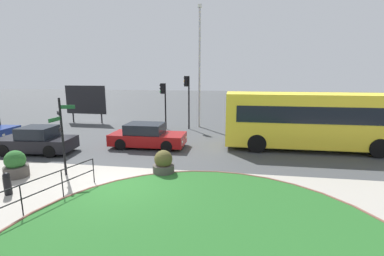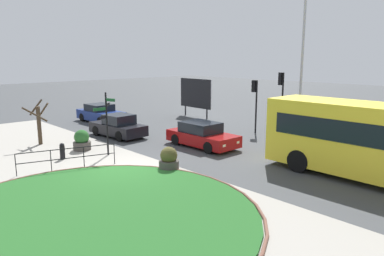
# 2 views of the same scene
# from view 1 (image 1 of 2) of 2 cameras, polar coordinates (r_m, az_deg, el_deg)

# --- Properties ---
(ground) EXTENTS (120.00, 120.00, 0.00)m
(ground) POSITION_cam_1_polar(r_m,az_deg,el_deg) (10.74, -15.14, -11.95)
(ground) COLOR #3D3F42
(sidewalk_paving) EXTENTS (32.00, 8.08, 0.02)m
(sidewalk_paving) POSITION_cam_1_polar(r_m,az_deg,el_deg) (9.16, -20.29, -16.45)
(sidewalk_paving) COLOR #9E998E
(sidewalk_paving) RESTS_ON ground
(grass_island) EXTENTS (10.58, 10.58, 0.10)m
(grass_island) POSITION_cam_1_polar(r_m,az_deg,el_deg) (6.94, 2.08, -25.16)
(grass_island) COLOR #235B23
(grass_island) RESTS_ON ground
(grass_kerb_ring) EXTENTS (10.89, 10.89, 0.11)m
(grass_kerb_ring) POSITION_cam_1_polar(r_m,az_deg,el_deg) (6.93, 2.08, -25.13)
(grass_kerb_ring) COLOR brown
(grass_kerb_ring) RESTS_ON ground
(signpost_directional) EXTENTS (1.02, 1.18, 3.26)m
(signpost_directional) POSITION_cam_1_polar(r_m,az_deg,el_deg) (12.15, -25.86, -0.55)
(signpost_directional) COLOR black
(signpost_directional) RESTS_ON ground
(bollard_foreground) EXTENTS (0.25, 0.25, 0.83)m
(bollard_foreground) POSITION_cam_1_polar(r_m,az_deg,el_deg) (11.56, -34.51, -9.66)
(bollard_foreground) COLOR black
(bollard_foreground) RESTS_ON ground
(railing_grass_edge) EXTENTS (1.28, 4.04, 1.00)m
(railing_grass_edge) POSITION_cam_1_polar(r_m,az_deg,el_deg) (9.95, -29.04, -10.88)
(railing_grass_edge) COLOR black
(railing_grass_edge) RESTS_ON ground
(bus_yellow) EXTENTS (9.46, 2.55, 3.14)m
(bus_yellow) POSITION_cam_1_polar(r_m,az_deg,el_deg) (16.33, 24.08, 1.59)
(bus_yellow) COLOR yellow
(bus_yellow) RESTS_ON ground
(car_far_lane) EXTENTS (4.09, 2.04, 1.43)m
(car_far_lane) POSITION_cam_1_polar(r_m,az_deg,el_deg) (16.70, -30.05, -2.41)
(car_far_lane) COLOR black
(car_far_lane) RESTS_ON ground
(car_trailing) EXTENTS (4.28, 1.90, 1.39)m
(car_trailing) POSITION_cam_1_polar(r_m,az_deg,el_deg) (15.81, -9.45, -1.70)
(car_trailing) COLOR maroon
(car_trailing) RESTS_ON ground
(traffic_light_near) EXTENTS (0.48, 0.32, 4.03)m
(traffic_light_near) POSITION_cam_1_polar(r_m,az_deg,el_deg) (20.60, -1.00, 7.93)
(traffic_light_near) COLOR black
(traffic_light_near) RESTS_ON ground
(traffic_light_far) EXTENTS (0.49, 0.26, 3.49)m
(traffic_light_far) POSITION_cam_1_polar(r_m,az_deg,el_deg) (20.65, -6.07, 6.83)
(traffic_light_far) COLOR black
(traffic_light_far) RESTS_ON ground
(lamppost_tall) EXTENTS (0.32, 0.32, 9.25)m
(lamppost_tall) POSITION_cam_1_polar(r_m,az_deg,el_deg) (21.34, 1.60, 13.35)
(lamppost_tall) COLOR #B7B7BC
(lamppost_tall) RESTS_ON ground
(billboard_left) EXTENTS (3.72, 0.26, 3.22)m
(billboard_left) POSITION_cam_1_polar(r_m,az_deg,el_deg) (24.98, -21.54, 5.49)
(billboard_left) COLOR black
(billboard_left) RESTS_ON ground
(planter_near_signpost) EXTENTS (0.94, 0.94, 1.13)m
(planter_near_signpost) POSITION_cam_1_polar(r_m,az_deg,el_deg) (13.28, -33.27, -6.61)
(planter_near_signpost) COLOR #47423D
(planter_near_signpost) RESTS_ON ground
(planter_kerbside) EXTENTS (0.90, 0.90, 1.05)m
(planter_kerbside) POSITION_cam_1_polar(r_m,az_deg,el_deg) (11.49, -6.07, -7.52)
(planter_kerbside) COLOR #47423D
(planter_kerbside) RESTS_ON ground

